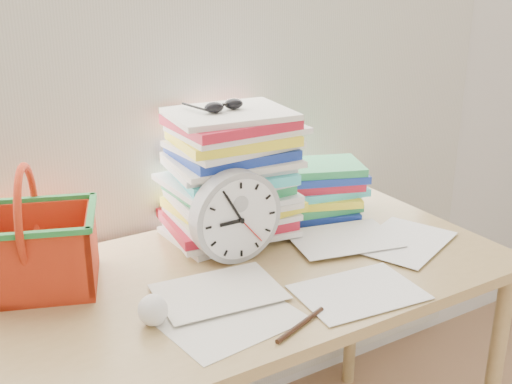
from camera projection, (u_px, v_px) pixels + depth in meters
curtain at (159, 29)px, 1.67m from camera, size 2.40×0.01×2.50m
desk at (233, 301)px, 1.59m from camera, size 1.40×0.70×0.75m
paper_stack at (232, 174)px, 1.73m from camera, size 0.37×0.31×0.35m
clock at (236, 216)px, 1.60m from camera, size 0.24×0.05×0.24m
sunglasses at (224, 105)px, 1.66m from camera, size 0.15×0.13×0.03m
book_stack at (321, 189)px, 1.91m from camera, size 0.31×0.26×0.15m
basket at (29, 229)px, 1.46m from camera, size 0.35×0.31×0.29m
crumpled_ball at (152, 310)px, 1.34m from camera, size 0.07×0.07×0.07m
pen at (300, 325)px, 1.34m from camera, size 0.16×0.07×0.01m
scattered_papers at (233, 272)px, 1.56m from camera, size 1.26×0.42×0.02m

